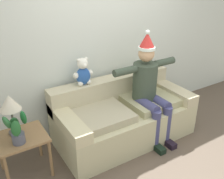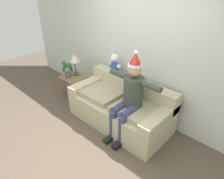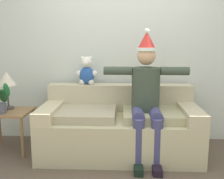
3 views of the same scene
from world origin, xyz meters
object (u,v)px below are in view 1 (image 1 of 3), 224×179
table_lamp (10,104)px  potted_plant (16,129)px  couch (123,116)px  person_seated (149,86)px  side_table (22,142)px  teddy_bear (83,73)px

table_lamp → potted_plant: size_ratio=1.25×
couch → person_seated: bearing=-27.0°
side_table → potted_plant: size_ratio=1.38×
couch → side_table: couch is taller
couch → teddy_bear: (-0.45, 0.31, 0.67)m
person_seated → teddy_bear: size_ratio=4.08×
table_lamp → potted_plant: (-0.01, -0.21, -0.20)m
person_seated → potted_plant: 1.79m
couch → potted_plant: size_ratio=4.90×
person_seated → potted_plant: person_seated is taller
teddy_bear → potted_plant: size_ratio=0.97×
side_table → teddy_bear: bearing=18.3°
side_table → potted_plant: (-0.05, -0.11, 0.27)m
couch → table_lamp: size_ratio=3.90×
couch → teddy_bear: size_ratio=5.07×
table_lamp → potted_plant: 0.29m
side_table → potted_plant: bearing=-115.3°
teddy_bear → side_table: 1.16m
teddy_bear → side_table: teddy_bear is taller
couch → person_seated: person_seated is taller
couch → table_lamp: table_lamp is taller
potted_plant → couch: bearing=4.8°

